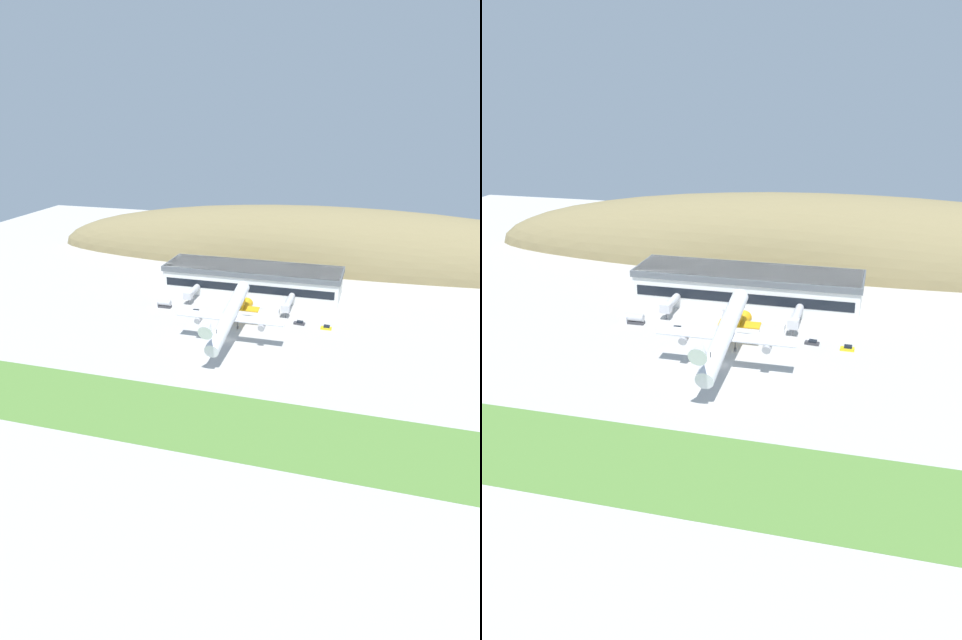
{
  "view_description": "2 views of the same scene",
  "coord_description": "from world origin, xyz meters",
  "views": [
    {
      "loc": [
        46.76,
        -151.83,
        75.58
      ],
      "look_at": [
        5.03,
        -2.44,
        9.27
      ],
      "focal_mm": 28.0,
      "sensor_mm": 36.0,
      "label": 1
    },
    {
      "loc": [
        38.16,
        -147.87,
        73.26
      ],
      "look_at": [
        -0.4,
        1.51,
        12.66
      ],
      "focal_mm": 35.0,
      "sensor_mm": 36.0,
      "label": 2
    }
  ],
  "objects": [
    {
      "name": "service_car_3",
      "position": [
        -2.34,
        18.44,
        0.66
      ],
      "size": [
        4.28,
        1.73,
        1.6
      ],
      "color": "#B21E1E",
      "rests_on": "ground_plane"
    },
    {
      "name": "grass_strip_foreground",
      "position": [
        0.0,
        -48.75,
        0.04
      ],
      "size": [
        384.35,
        27.83,
        0.08
      ],
      "primitive_type": "cube",
      "color": "#568438",
      "rests_on": "ground_plane"
    },
    {
      "name": "jetway_1",
      "position": [
        -5.48,
        33.22,
        3.99
      ],
      "size": [
        3.38,
        11.74,
        5.43
      ],
      "color": "silver",
      "rests_on": "ground_plane"
    },
    {
      "name": "cargo_airplane",
      "position": [
        1.58,
        -3.17,
        10.63
      ],
      "size": [
        37.47,
        49.33,
        15.28
      ],
      "color": "silver"
    },
    {
      "name": "jetway_2",
      "position": [
        15.53,
        30.93,
        3.99
      ],
      "size": [
        3.38,
        16.04,
        5.43
      ],
      "color": "silver",
      "rests_on": "ground_plane"
    },
    {
      "name": "fuel_truck",
      "position": [
        9.0,
        26.73,
        1.48
      ],
      "size": [
        7.7,
        2.76,
        3.06
      ],
      "color": "silver",
      "rests_on": "ground_plane"
    },
    {
      "name": "terminal_building",
      "position": [
        -3.69,
        49.84,
        6.82
      ],
      "size": [
        77.18,
        21.2,
        12.05
      ],
      "color": "white",
      "rests_on": "ground_plane"
    },
    {
      "name": "service_car_1",
      "position": [
        -19.32,
        20.18,
        0.67
      ],
      "size": [
        4.26,
        2.16,
        1.62
      ],
      "color": "#B21E1E",
      "rests_on": "ground_plane"
    },
    {
      "name": "ground_plane",
      "position": [
        0.0,
        0.0,
        0.0
      ],
      "size": [
        427.06,
        427.06,
        0.0
      ],
      "primitive_type": "plane",
      "color": "#B7B5AF"
    },
    {
      "name": "jetway_0",
      "position": [
        -25.93,
        32.66,
        3.99
      ],
      "size": [
        3.38,
        12.78,
        5.43
      ],
      "color": "silver",
      "rests_on": "ground_plane"
    },
    {
      "name": "service_car_2",
      "position": [
        32.25,
        18.63,
        0.65
      ],
      "size": [
        4.04,
        1.82,
        1.58
      ],
      "color": "gold",
      "rests_on": "ground_plane"
    },
    {
      "name": "traffic_cone_0",
      "position": [
        -13.73,
        17.4,
        0.28
      ],
      "size": [
        0.52,
        0.52,
        0.58
      ],
      "color": "orange",
      "rests_on": "ground_plane"
    },
    {
      "name": "box_truck",
      "position": [
        -35.15,
        22.82,
        1.5
      ],
      "size": [
        7.97,
        2.49,
        3.22
      ],
      "color": "silver",
      "rests_on": "ground_plane"
    },
    {
      "name": "hill_backdrop",
      "position": [
        24.42,
        108.11,
        0.0
      ],
      "size": [
        318.22,
        57.56,
        57.13
      ],
      "primitive_type": "ellipsoid",
      "color": "olive",
      "rests_on": "ground_plane"
    },
    {
      "name": "service_car_0",
      "position": [
        21.96,
        20.38,
        0.58
      ],
      "size": [
        4.35,
        2.14,
        1.41
      ],
      "color": "#333338",
      "rests_on": "ground_plane"
    }
  ]
}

